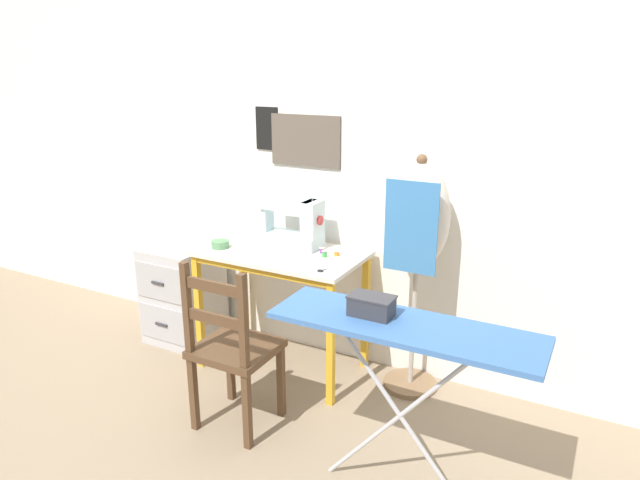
{
  "coord_description": "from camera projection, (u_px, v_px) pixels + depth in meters",
  "views": [
    {
      "loc": [
        1.74,
        -2.5,
        1.86
      ],
      "look_at": [
        0.28,
        0.25,
        0.9
      ],
      "focal_mm": 32.0,
      "sensor_mm": 36.0,
      "label": 1
    }
  ],
  "objects": [
    {
      "name": "dress_form",
      "position": [
        418.0,
        228.0,
        3.15
      ],
      "size": [
        0.35,
        0.32,
        1.4
      ],
      "color": "#846647",
      "rests_on": "ground_plane"
    },
    {
      "name": "wooden_chair",
      "position": [
        233.0,
        350.0,
        2.95
      ],
      "size": [
        0.4,
        0.38,
        0.94
      ],
      "color": "#513823",
      "rests_on": "ground_plane"
    },
    {
      "name": "ground_plane",
      "position": [
        259.0,
        386.0,
        3.44
      ],
      "size": [
        14.0,
        14.0,
        0.0
      ],
      "primitive_type": "plane",
      "color": "gray"
    },
    {
      "name": "scissors",
      "position": [
        325.0,
        270.0,
        3.12
      ],
      "size": [
        0.09,
        0.12,
        0.01
      ],
      "color": "silver",
      "rests_on": "sewing_table"
    },
    {
      "name": "wall_back",
      "position": [
        308.0,
        161.0,
        3.59
      ],
      "size": [
        10.0,
        0.07,
        2.55
      ],
      "color": "silver",
      "rests_on": "ground_plane"
    },
    {
      "name": "ironing_board",
      "position": [
        404.0,
        335.0,
        2.34
      ],
      "size": [
        1.12,
        0.34,
        0.85
      ],
      "color": "#3D6BAD",
      "rests_on": "ground_plane"
    },
    {
      "name": "storage_box",
      "position": [
        371.0,
        306.0,
        2.39
      ],
      "size": [
        0.19,
        0.12,
        0.09
      ],
      "color": "#333338",
      "rests_on": "ironing_board"
    },
    {
      "name": "filing_cabinet",
      "position": [
        183.0,
        292.0,
        3.97
      ],
      "size": [
        0.42,
        0.47,
        0.68
      ],
      "color": "#B7B7BC",
      "rests_on": "ground_plane"
    },
    {
      "name": "fabric_bowl",
      "position": [
        220.0,
        244.0,
        3.5
      ],
      "size": [
        0.11,
        0.11,
        0.04
      ],
      "color": "#56895B",
      "rests_on": "sewing_table"
    },
    {
      "name": "thread_spool_far_edge",
      "position": [
        337.0,
        253.0,
        3.35
      ],
      "size": [
        0.04,
        0.04,
        0.03
      ],
      "color": "orange",
      "rests_on": "sewing_table"
    },
    {
      "name": "sewing_table",
      "position": [
        280.0,
        269.0,
        3.46
      ],
      "size": [
        1.0,
        0.56,
        0.78
      ],
      "color": "silver",
      "rests_on": "ground_plane"
    },
    {
      "name": "thread_spool_near_machine",
      "position": [
        322.0,
        251.0,
        3.39
      ],
      "size": [
        0.03,
        0.03,
        0.04
      ],
      "color": "purple",
      "rests_on": "sewing_table"
    },
    {
      "name": "thread_spool_mid_table",
      "position": [
        324.0,
        254.0,
        3.33
      ],
      "size": [
        0.03,
        0.03,
        0.04
      ],
      "color": "green",
      "rests_on": "sewing_table"
    },
    {
      "name": "sewing_machine",
      "position": [
        295.0,
        225.0,
        3.49
      ],
      "size": [
        0.4,
        0.18,
        0.33
      ],
      "color": "silver",
      "rests_on": "sewing_table"
    }
  ]
}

